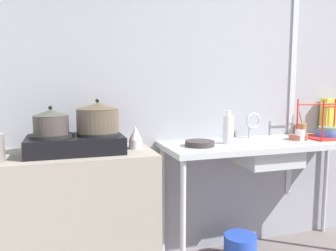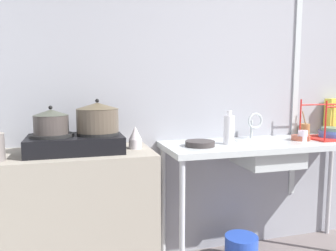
% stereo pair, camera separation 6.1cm
% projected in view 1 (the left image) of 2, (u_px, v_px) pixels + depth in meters
% --- Properties ---
extents(wall_back, '(5.53, 0.10, 2.63)m').
position_uv_depth(wall_back, '(277.00, 86.00, 2.80)').
color(wall_back, '#93959E').
rests_on(wall_back, ground).
extents(wall_metal_strip, '(0.05, 0.01, 2.11)m').
position_uv_depth(wall_metal_strip, '(293.00, 70.00, 2.77)').
color(wall_metal_strip, '#B5BCBF').
extents(counter_concrete, '(1.11, 0.53, 0.91)m').
position_uv_depth(counter_concrete, '(66.00, 224.00, 2.08)').
color(counter_concrete, gray).
rests_on(counter_concrete, ground).
extents(counter_sink, '(1.61, 0.53, 0.91)m').
position_uv_depth(counter_sink, '(269.00, 151.00, 2.48)').
color(counter_sink, '#B5BCBF').
rests_on(counter_sink, ground).
extents(stove, '(0.58, 0.36, 0.12)m').
position_uv_depth(stove, '(76.00, 143.00, 2.04)').
color(stove, black).
rests_on(stove, counter_concrete).
extents(pot_on_left_burner, '(0.21, 0.21, 0.17)m').
position_uv_depth(pot_on_left_burner, '(51.00, 122.00, 1.98)').
color(pot_on_left_burner, '#423B38').
rests_on(pot_on_left_burner, stove).
extents(pot_on_right_burner, '(0.27, 0.27, 0.21)m').
position_uv_depth(pot_on_right_burner, '(98.00, 117.00, 2.06)').
color(pot_on_right_burner, brown).
rests_on(pot_on_right_burner, stove).
extents(percolator, '(0.09, 0.09, 0.15)m').
position_uv_depth(percolator, '(135.00, 138.00, 2.16)').
color(percolator, silver).
rests_on(percolator, counter_concrete).
extents(sink_basin, '(0.42, 0.37, 0.17)m').
position_uv_depth(sink_basin, '(266.00, 153.00, 2.45)').
color(sink_basin, '#B5BCBF').
rests_on(sink_basin, counter_sink).
extents(faucet, '(0.13, 0.07, 0.20)m').
position_uv_depth(faucet, '(253.00, 122.00, 2.58)').
color(faucet, '#B5BCBF').
rests_on(faucet, counter_sink).
extents(frying_pan, '(0.20, 0.20, 0.04)m').
position_uv_depth(frying_pan, '(200.00, 143.00, 2.26)').
color(frying_pan, '#352F2F').
rests_on(frying_pan, counter_sink).
extents(dish_rack, '(0.40, 0.30, 0.30)m').
position_uv_depth(dish_rack, '(328.00, 132.00, 2.63)').
color(dish_rack, red).
rests_on(dish_rack, counter_sink).
extents(cup_by_rack, '(0.07, 0.07, 0.08)m').
position_uv_depth(cup_by_rack, '(300.00, 135.00, 2.50)').
color(cup_by_rack, white).
rests_on(cup_by_rack, counter_sink).
extents(small_bowl_on_drainboard, '(0.14, 0.14, 0.04)m').
position_uv_depth(small_bowl_on_drainboard, '(298.00, 137.00, 2.54)').
color(small_bowl_on_drainboard, '#B45741').
rests_on(small_bowl_on_drainboard, counter_sink).
extents(bottle_by_sink, '(0.08, 0.08, 0.24)m').
position_uv_depth(bottle_by_sink, '(228.00, 129.00, 2.35)').
color(bottle_by_sink, white).
rests_on(bottle_by_sink, counter_sink).
extents(cereal_box, '(0.16, 0.09, 0.30)m').
position_uv_depth(cereal_box, '(330.00, 116.00, 2.88)').
color(cereal_box, gold).
rests_on(cereal_box, counter_sink).
extents(utensil_jar, '(0.08, 0.08, 0.20)m').
position_uv_depth(utensil_jar, '(301.00, 129.00, 2.80)').
color(utensil_jar, '#A17645').
rests_on(utensil_jar, counter_sink).
extents(bucket_on_floor, '(0.25, 0.25, 0.20)m').
position_uv_depth(bucket_on_floor, '(240.00, 248.00, 2.50)').
color(bucket_on_floor, blue).
rests_on(bucket_on_floor, ground).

